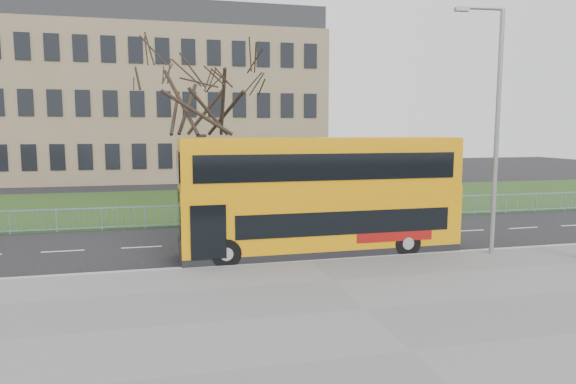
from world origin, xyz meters
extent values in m
plane|color=black|center=(0.00, 0.00, 0.00)|extent=(120.00, 120.00, 0.00)
cube|color=slate|center=(0.00, -6.75, 0.06)|extent=(80.00, 10.50, 0.12)
cube|color=#9A9A9D|center=(0.00, -1.55, 0.07)|extent=(80.00, 0.20, 0.14)
cube|color=#1D3C15|center=(0.00, 14.30, 0.04)|extent=(80.00, 15.40, 0.08)
cube|color=#816B51|center=(-5.00, 35.00, 7.00)|extent=(30.00, 15.00, 14.00)
cube|color=orange|center=(0.76, -0.30, 1.35)|extent=(10.60, 2.66, 1.96)
cube|color=orange|center=(0.76, -0.30, 2.50)|extent=(10.60, 2.66, 0.34)
cube|color=orange|center=(0.76, -0.30, 3.55)|extent=(10.54, 2.61, 1.76)
cube|color=black|center=(1.38, -1.56, 1.42)|extent=(8.15, 0.15, 0.86)
cube|color=black|center=(0.78, -1.55, 3.46)|extent=(9.72, 0.18, 0.96)
cylinder|color=black|center=(-3.00, -1.49, 0.52)|extent=(1.05, 0.30, 1.05)
cylinder|color=black|center=(3.84, -1.40, 0.52)|extent=(1.05, 0.30, 1.05)
cylinder|color=gray|center=(6.98, -2.12, 4.59)|extent=(0.18, 0.18, 8.95)
cylinder|color=gray|center=(6.20, -2.05, 9.07)|extent=(1.57, 0.25, 0.11)
cube|color=gray|center=(5.42, -1.98, 9.01)|extent=(0.52, 0.24, 0.13)
camera|label=1|loc=(-4.92, -18.86, 4.76)|focal=32.00mm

